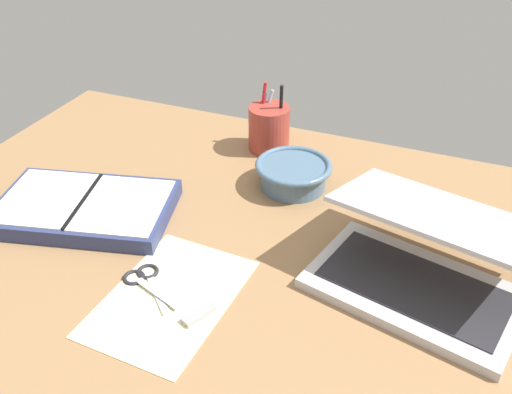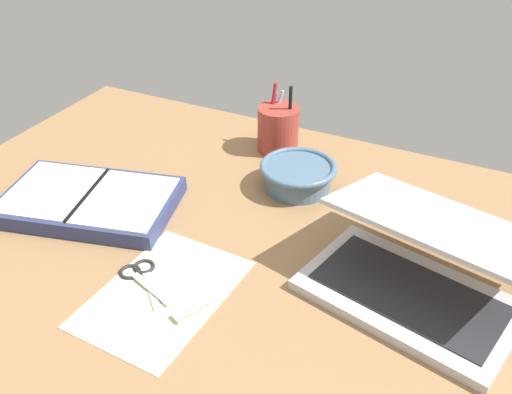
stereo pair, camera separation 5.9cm
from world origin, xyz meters
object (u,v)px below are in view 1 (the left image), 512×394
Objects in this scene: pen_cup at (269,128)px; planner at (85,208)px; scissors at (145,279)px; laptop at (423,264)px; bowl at (293,173)px.

pen_cup is 46.07cm from planner.
pen_cup is 51.92cm from scissors.
laptop is 2.41× the size of bowl.
scissors is (-43.55, -16.57, -4.40)cm from laptop.
planner is at bearing -163.00° from laptop.
bowl is (-30.06, 21.39, -1.54)cm from laptop.
laptop is 2.39× the size of pen_cup.
planner is (-64.74, -4.22, -3.01)cm from laptop.
laptop is 64.94cm from planner.
pen_cup is at bearing 118.68° from scissors.
laptop reaches higher than planner.
laptop is 36.93cm from bowl.
scissors is at bearing -145.90° from laptop.
pen_cup is 1.29× the size of scissors.
laptop is 1.03× the size of planner.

